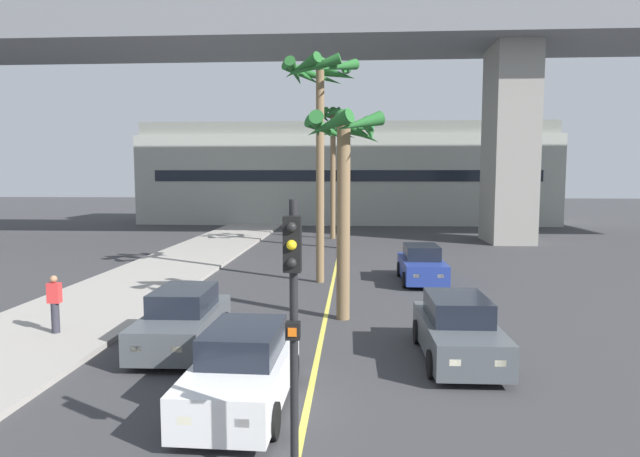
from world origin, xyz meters
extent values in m
cube|color=#9E9991|center=(-8.00, 16.00, 0.07)|extent=(4.80, 80.00, 0.15)
cube|color=#DBCC4C|center=(0.00, 24.00, 0.00)|extent=(0.14, 56.00, 0.01)
cube|color=slate|center=(0.00, 37.41, 14.25)|extent=(72.00, 8.00, 2.40)
cube|color=#525357|center=(0.00, 41.11, 16.35)|extent=(72.00, 0.50, 1.80)
cube|color=gray|center=(11.26, 37.41, 6.53)|extent=(2.80, 4.40, 13.05)
cube|color=#ADB2A8|center=(0.00, 52.58, 4.08)|extent=(38.46, 8.00, 8.17)
cube|color=gray|center=(0.00, 52.58, 8.77)|extent=(37.69, 7.20, 1.20)
cube|color=black|center=(0.00, 48.56, 4.49)|extent=(34.62, 0.04, 1.00)
cube|color=navy|center=(3.77, 22.92, 0.58)|extent=(1.73, 4.11, 0.80)
cube|color=black|center=(3.77, 23.07, 1.26)|extent=(1.41, 2.06, 0.60)
cube|color=#F2EDCC|center=(4.26, 20.92, 0.63)|extent=(0.24, 0.08, 0.14)
cube|color=#F2EDCC|center=(3.32, 20.91, 0.63)|extent=(0.24, 0.08, 0.14)
cylinder|color=black|center=(4.59, 21.66, 0.32)|extent=(0.23, 0.64, 0.64)
cylinder|color=black|center=(2.98, 21.65, 0.32)|extent=(0.23, 0.64, 0.64)
cylinder|color=black|center=(4.57, 24.20, 0.32)|extent=(0.23, 0.64, 0.64)
cylinder|color=black|center=(2.95, 24.19, 0.32)|extent=(0.23, 0.64, 0.64)
cube|color=white|center=(-1.27, 10.01, 0.58)|extent=(1.80, 4.14, 0.80)
cube|color=black|center=(-1.26, 10.16, 1.26)|extent=(1.45, 2.09, 0.60)
cube|color=#F2EDCC|center=(-0.85, 7.99, 0.63)|extent=(0.24, 0.09, 0.14)
cube|color=#F2EDCC|center=(-1.79, 8.02, 0.63)|extent=(0.24, 0.09, 0.14)
cylinder|color=black|center=(-0.49, 8.72, 0.32)|extent=(0.24, 0.65, 0.64)
cylinder|color=black|center=(-2.11, 8.76, 0.32)|extent=(0.24, 0.65, 0.64)
cylinder|color=black|center=(-0.43, 11.26, 0.32)|extent=(0.24, 0.65, 0.64)
cylinder|color=black|center=(-2.04, 11.30, 0.32)|extent=(0.24, 0.65, 0.64)
cube|color=#4C5156|center=(3.46, 13.04, 0.58)|extent=(1.75, 4.12, 0.80)
cube|color=black|center=(3.46, 13.19, 1.26)|extent=(1.42, 2.07, 0.60)
cube|color=#F2EDCC|center=(3.96, 11.04, 0.63)|extent=(0.24, 0.08, 0.14)
cube|color=#F2EDCC|center=(3.02, 11.03, 0.63)|extent=(0.24, 0.08, 0.14)
cylinder|color=black|center=(4.29, 11.78, 0.32)|extent=(0.23, 0.64, 0.64)
cylinder|color=black|center=(2.67, 11.76, 0.32)|extent=(0.23, 0.64, 0.64)
cylinder|color=black|center=(4.25, 14.32, 0.32)|extent=(0.23, 0.64, 0.64)
cylinder|color=black|center=(2.64, 14.30, 0.32)|extent=(0.23, 0.64, 0.64)
cube|color=#4C5156|center=(-3.59, 13.51, 0.58)|extent=(1.80, 4.14, 0.80)
cube|color=black|center=(-3.59, 13.66, 1.26)|extent=(1.44, 2.08, 0.60)
cube|color=#F2EDCC|center=(-3.07, 11.51, 0.63)|extent=(0.24, 0.09, 0.14)
cube|color=#F2EDCC|center=(-4.00, 11.49, 0.63)|extent=(0.24, 0.09, 0.14)
cylinder|color=black|center=(-2.75, 12.26, 0.32)|extent=(0.24, 0.65, 0.64)
cylinder|color=black|center=(-4.36, 12.22, 0.32)|extent=(0.24, 0.65, 0.64)
cylinder|color=black|center=(-2.81, 14.80, 0.32)|extent=(0.24, 0.65, 0.64)
cylinder|color=black|center=(-4.42, 14.76, 0.32)|extent=(0.24, 0.65, 0.64)
cylinder|color=black|center=(0.07, 7.20, 2.10)|extent=(0.12, 0.12, 4.20)
cube|color=black|center=(0.07, 7.06, 3.60)|extent=(0.24, 0.20, 0.76)
sphere|color=black|center=(0.07, 6.96, 3.84)|extent=(0.14, 0.14, 0.14)
sphere|color=yellow|center=(0.07, 6.96, 3.60)|extent=(0.14, 0.14, 0.14)
sphere|color=black|center=(0.07, 6.96, 3.36)|extent=(0.14, 0.14, 0.14)
cube|color=black|center=(0.07, 7.08, 2.40)|extent=(0.20, 0.16, 0.24)
cube|color=orange|center=(0.07, 7.00, 2.40)|extent=(0.12, 0.03, 0.12)
cylinder|color=brown|center=(-0.65, 38.63, 4.44)|extent=(0.37, 0.37, 8.88)
sphere|color=#236028|center=(-0.65, 38.63, 9.03)|extent=(0.60, 0.60, 0.60)
cone|color=#236028|center=(0.16, 38.59, 8.73)|extent=(0.52, 1.70, 0.98)
cone|color=#236028|center=(-0.06, 39.18, 8.82)|extent=(1.48, 1.54, 0.83)
cone|color=#236028|center=(-0.81, 39.43, 8.70)|extent=(1.73, 0.76, 1.02)
cone|color=#236028|center=(-1.34, 39.06, 8.67)|extent=(1.27, 1.65, 1.06)
cone|color=#236028|center=(-1.39, 38.28, 8.70)|extent=(1.12, 1.71, 1.02)
cone|color=#236028|center=(-0.86, 37.84, 8.72)|extent=(1.74, 0.86, 0.99)
cone|color=#236028|center=(-0.20, 37.95, 8.68)|extent=(1.64, 1.30, 1.05)
cylinder|color=brown|center=(-0.54, 22.57, 4.46)|extent=(0.34, 0.34, 8.91)
sphere|color=#236028|center=(-0.54, 22.57, 9.06)|extent=(0.60, 0.60, 0.60)
cone|color=#236028|center=(0.49, 22.55, 8.79)|extent=(0.49, 2.12, 0.96)
cone|color=#236028|center=(0.25, 23.24, 8.75)|extent=(1.70, 1.89, 1.01)
cone|color=#236028|center=(-0.64, 23.60, 8.74)|extent=(2.14, 0.64, 1.04)
cone|color=#236028|center=(-1.31, 23.26, 8.77)|extent=(1.74, 1.86, 0.99)
cone|color=#236028|center=(-1.57, 22.70, 8.73)|extent=(0.70, 2.15, 1.04)
cone|color=#236028|center=(-1.26, 21.82, 8.79)|extent=(1.83, 1.78, 0.96)
cone|color=#236028|center=(-0.67, 21.54, 8.76)|extent=(2.15, 0.70, 1.00)
cone|color=#236028|center=(0.23, 21.88, 8.81)|extent=(1.74, 1.87, 0.91)
cylinder|color=brown|center=(0.13, 33.47, 3.67)|extent=(0.42, 0.42, 7.35)
sphere|color=#236028|center=(0.13, 33.47, 7.50)|extent=(0.60, 0.60, 0.60)
cone|color=#236028|center=(1.22, 33.53, 7.19)|extent=(0.57, 2.24, 1.01)
cone|color=#236028|center=(0.78, 34.35, 7.15)|extent=(2.05, 1.66, 1.08)
cone|color=#236028|center=(-0.10, 34.54, 7.18)|extent=(2.26, 0.90, 1.03)
cone|color=#236028|center=(-0.86, 33.94, 7.18)|extent=(1.35, 2.20, 1.03)
cone|color=#236028|center=(-0.79, 32.89, 7.30)|extent=(1.55, 2.12, 0.83)
cone|color=#236028|center=(-0.21, 32.43, 7.18)|extent=(2.25, 1.12, 1.04)
cone|color=#236028|center=(0.75, 32.57, 7.30)|extent=(2.08, 1.63, 0.83)
cylinder|color=brown|center=(0.56, 16.68, 3.05)|extent=(0.42, 0.42, 6.10)
sphere|color=#236028|center=(0.56, 16.68, 6.25)|extent=(0.60, 0.60, 0.60)
cone|color=#236028|center=(1.36, 16.73, 5.89)|extent=(0.55, 1.68, 1.06)
cone|color=#236028|center=(1.03, 17.34, 5.88)|extent=(1.60, 1.33, 1.06)
cone|color=#236028|center=(0.06, 17.32, 5.95)|extent=(1.59, 1.37, 0.97)
cone|color=#236028|center=(-0.25, 16.66, 6.01)|extent=(0.49, 1.69, 0.88)
cone|color=#236028|center=(0.11, 16.01, 5.98)|extent=(1.64, 1.29, 0.92)
cone|color=#236028|center=(1.02, 16.02, 6.04)|extent=(1.62, 1.32, 0.83)
cylinder|color=#2D2D38|center=(-7.40, 14.14, 0.57)|extent=(0.22, 0.22, 0.85)
cube|color=red|center=(-7.40, 14.14, 1.28)|extent=(0.34, 0.22, 0.56)
sphere|color=#9E7051|center=(-7.40, 14.14, 1.67)|extent=(0.20, 0.20, 0.20)
camera|label=1|loc=(0.91, -0.19, 4.52)|focal=30.55mm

